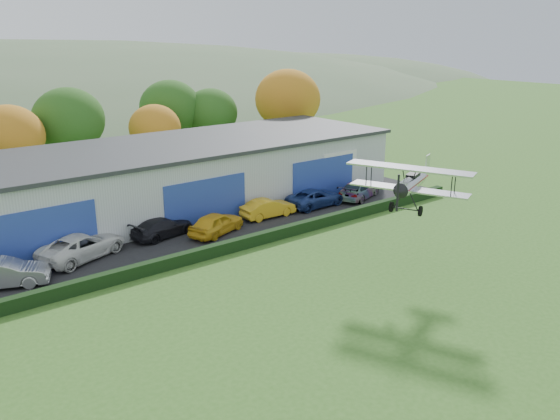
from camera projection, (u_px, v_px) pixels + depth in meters
ground at (379, 380)px, 24.02m from camera, size 300.00×300.00×0.00m
apron at (191, 234)px, 41.48m from camera, size 48.00×9.00×0.05m
hedge at (227, 247)px, 37.78m from camera, size 46.00×0.60×0.80m
hangar at (168, 176)px, 47.10m from camera, size 40.60×12.60×5.30m
tree_belt at (62, 127)px, 53.20m from camera, size 75.70×13.22×10.12m
car_1 at (3, 273)px, 32.53m from camera, size 5.26×3.53×1.64m
car_2 at (82, 246)px, 36.73m from camera, size 6.46×4.62×1.63m
car_3 at (163, 227)px, 40.60m from camera, size 5.11×2.87×1.40m
car_4 at (216, 223)px, 41.13m from camera, size 5.09×3.39×1.61m
car_5 at (268, 208)px, 44.91m from camera, size 4.56×1.75×1.48m
car_6 at (316, 198)px, 47.75m from camera, size 5.32×2.49×1.47m
car_7 at (359, 190)px, 50.09m from camera, size 5.70×3.85×1.53m
biplane at (413, 180)px, 32.95m from camera, size 6.37×7.09×2.70m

